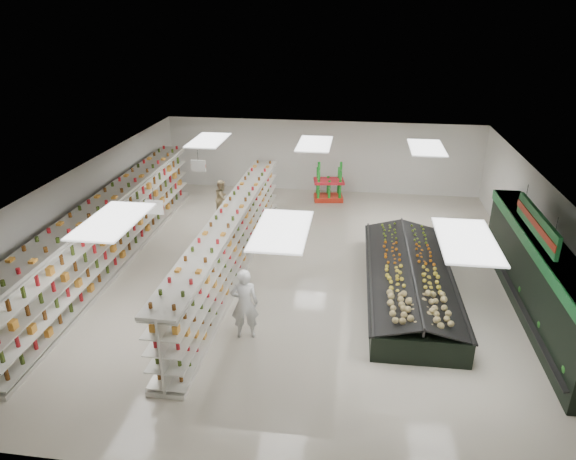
# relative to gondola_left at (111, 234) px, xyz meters

# --- Properties ---
(floor) EXTENTS (16.00, 16.00, 0.00)m
(floor) POSITION_rel_gondola_left_xyz_m (6.15, 0.21, -1.04)
(floor) COLOR beige
(floor) RESTS_ON ground
(ceiling) EXTENTS (14.00, 16.00, 0.02)m
(ceiling) POSITION_rel_gondola_left_xyz_m (6.15, 0.21, 2.16)
(ceiling) COLOR white
(ceiling) RESTS_ON wall_back
(wall_back) EXTENTS (14.00, 0.02, 3.20)m
(wall_back) POSITION_rel_gondola_left_xyz_m (6.15, 8.21, 0.56)
(wall_back) COLOR silver
(wall_back) RESTS_ON floor
(wall_front) EXTENTS (14.00, 0.02, 3.20)m
(wall_front) POSITION_rel_gondola_left_xyz_m (6.15, -7.79, 0.56)
(wall_front) COLOR silver
(wall_front) RESTS_ON floor
(wall_left) EXTENTS (0.02, 16.00, 3.20)m
(wall_left) POSITION_rel_gondola_left_xyz_m (-0.85, 0.21, 0.56)
(wall_left) COLOR silver
(wall_left) RESTS_ON floor
(wall_right) EXTENTS (0.02, 16.00, 3.20)m
(wall_right) POSITION_rel_gondola_left_xyz_m (13.15, 0.21, 0.56)
(wall_right) COLOR silver
(wall_right) RESTS_ON floor
(produce_wall_case) EXTENTS (0.93, 8.00, 2.20)m
(produce_wall_case) POSITION_rel_gondola_left_xyz_m (12.68, -1.29, 0.20)
(produce_wall_case) COLOR black
(produce_wall_case) RESTS_ON floor
(aisle_sign_near) EXTENTS (0.52, 0.06, 0.75)m
(aisle_sign_near) POSITION_rel_gondola_left_xyz_m (2.35, -1.79, 1.71)
(aisle_sign_near) COLOR white
(aisle_sign_near) RESTS_ON ceiling
(aisle_sign_far) EXTENTS (0.52, 0.06, 0.75)m
(aisle_sign_far) POSITION_rel_gondola_left_xyz_m (2.35, 2.21, 1.71)
(aisle_sign_far) COLOR white
(aisle_sign_far) RESTS_ON ceiling
(hortifruti_banner) EXTENTS (0.12, 3.20, 0.95)m
(hortifruti_banner) POSITION_rel_gondola_left_xyz_m (12.39, -1.29, 1.61)
(hortifruti_banner) COLOR #1D6F33
(hortifruti_banner) RESTS_ON ceiling
(gondola_left) EXTENTS (1.20, 13.07, 2.26)m
(gondola_left) POSITION_rel_gondola_left_xyz_m (0.00, 0.00, 0.00)
(gondola_left) COLOR silver
(gondola_left) RESTS_ON floor
(gondola_center) EXTENTS (1.00, 11.68, 2.02)m
(gondola_center) POSITION_rel_gondola_left_xyz_m (3.98, -0.13, -0.11)
(gondola_center) COLOR silver
(gondola_center) RESTS_ON floor
(produce_island) EXTENTS (2.58, 6.88, 1.02)m
(produce_island) POSITION_rel_gondola_left_xyz_m (9.42, -0.66, -0.57)
(produce_island) COLOR black
(produce_island) RESTS_ON floor
(soda_endcap) EXTENTS (1.40, 1.05, 1.64)m
(soda_endcap) POSITION_rel_gondola_left_xyz_m (6.56, 6.96, -0.24)
(soda_endcap) COLOR red
(soda_endcap) RESTS_ON floor
(shopper_main) EXTENTS (0.77, 0.58, 1.91)m
(shopper_main) POSITION_rel_gondola_left_xyz_m (5.15, -3.46, -0.08)
(shopper_main) COLOR silver
(shopper_main) RESTS_ON floor
(shopper_background) EXTENTS (0.49, 0.74, 1.48)m
(shopper_background) POSITION_rel_gondola_left_xyz_m (2.47, 4.57, -0.30)
(shopper_background) COLOR tan
(shopper_background) RESTS_ON floor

